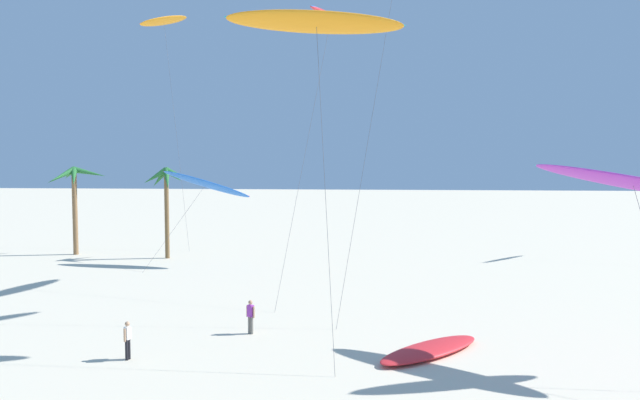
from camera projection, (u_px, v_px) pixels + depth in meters
name	position (u px, v px, depth m)	size (l,w,h in m)	color
palm_tree_0	(74.00, 183.00, 57.56)	(5.33, 5.04, 7.73)	olive
palm_tree_1	(167.00, 186.00, 55.58)	(3.95, 3.63, 7.72)	brown
flying_kite_1	(331.00, 17.00, 44.72)	(4.21, 12.92, 18.62)	red
flying_kite_3	(164.00, 21.00, 64.73)	(6.07, 8.66, 22.96)	orange
flying_kite_5	(316.00, 22.00, 29.48)	(8.17, 5.59, 15.40)	orange
flying_kite_6	(206.00, 184.00, 52.39)	(7.66, 5.48, 7.84)	blue
flying_kite_7	(633.00, 183.00, 27.78)	(7.52, 9.95, 8.77)	purple
grounded_kite_0	(430.00, 350.00, 29.42)	(5.64, 5.80, 0.40)	red
person_foreground_walker	(251.00, 315.00, 32.64)	(0.46, 0.32, 1.68)	slate
person_near_right	(128.00, 339.00, 28.58)	(0.26, 0.50, 1.68)	black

